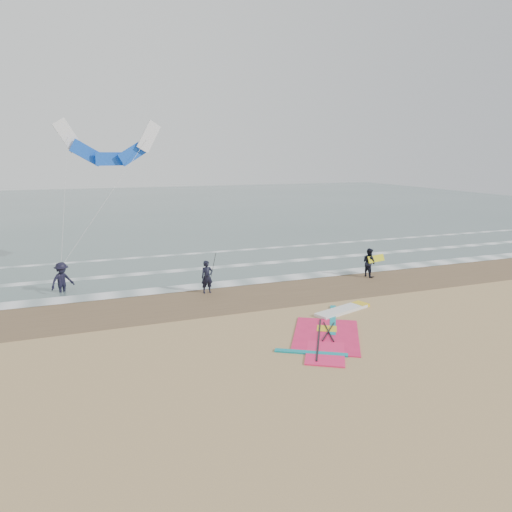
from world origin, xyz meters
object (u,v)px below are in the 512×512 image
object	(u,v)px
person_walking	(369,262)
person_standing	(207,277)
windsurf_rig	(332,328)
surf_kite	(110,148)
person_wading	(62,274)

from	to	relation	value
person_walking	person_standing	bearing A→B (deg)	77.09
windsurf_rig	surf_kite	distance (m)	16.87
windsurf_rig	person_standing	world-z (taller)	person_standing
person_standing	surf_kite	distance (m)	10.11
windsurf_rig	surf_kite	xyz separation A→B (m)	(-7.44, 13.29, 7.25)
person_wading	person_walking	bearing A→B (deg)	-43.57
person_walking	person_wading	bearing A→B (deg)	68.39
person_walking	person_wading	distance (m)	16.66
person_wading	surf_kite	bearing A→B (deg)	20.05
person_standing	person_wading	xyz separation A→B (m)	(-6.90, 2.59, 0.13)
windsurf_rig	person_wading	distance (m)	13.90
person_wading	surf_kite	distance (m)	8.11
person_standing	person_wading	bearing A→B (deg)	155.67
person_walking	windsurf_rig	bearing A→B (deg)	124.70
person_walking	surf_kite	distance (m)	16.42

